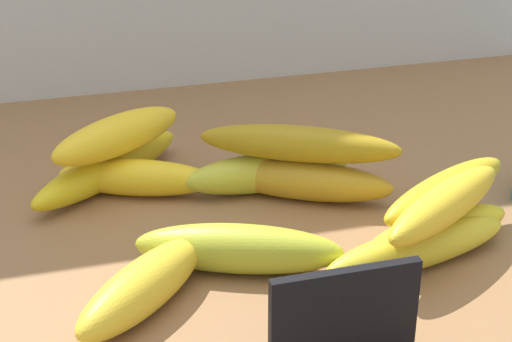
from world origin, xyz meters
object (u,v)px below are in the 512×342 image
(banana_2, at_px, (143,287))
(banana_6, at_px, (267,172))
(banana_5, at_px, (303,180))
(banana_8, at_px, (446,203))
(chalkboard_sign, at_px, (344,324))
(banana_3, at_px, (439,230))
(banana_10, at_px, (446,190))
(banana_4, at_px, (108,168))
(banana_9, at_px, (299,144))
(banana_1, at_px, (137,178))
(banana_7, at_px, (239,249))
(banana_0, at_px, (418,248))
(banana_11, at_px, (117,135))

(banana_2, bearing_deg, banana_6, 48.39)
(banana_5, height_order, banana_8, banana_8)
(banana_5, bearing_deg, banana_2, -141.39)
(chalkboard_sign, height_order, banana_3, chalkboard_sign)
(banana_5, relative_size, banana_10, 1.06)
(banana_4, distance_m, banana_10, 0.35)
(banana_5, xyz_separation_m, banana_10, (0.10, -0.11, 0.03))
(banana_6, distance_m, banana_9, 0.05)
(banana_1, relative_size, banana_7, 0.90)
(banana_6, bearing_deg, banana_1, 168.50)
(banana_0, xyz_separation_m, banana_11, (-0.23, 0.22, 0.04))
(banana_0, distance_m, banana_7, 0.16)
(banana_0, bearing_deg, banana_1, 136.76)
(banana_3, bearing_deg, banana_10, 49.66)
(banana_4, bearing_deg, banana_3, -37.37)
(banana_0, bearing_deg, banana_7, 166.74)
(banana_1, xyz_separation_m, banana_4, (-0.03, 0.03, 0.00))
(banana_0, xyz_separation_m, banana_3, (0.03, 0.02, -0.00))
(banana_4, bearing_deg, banana_10, -35.21)
(banana_6, bearing_deg, banana_4, 160.07)
(banana_9, bearing_deg, banana_8, -58.53)
(banana_2, xyz_separation_m, banana_8, (0.27, 0.01, 0.03))
(banana_3, bearing_deg, banana_9, 125.44)
(banana_2, xyz_separation_m, banana_6, (0.16, 0.18, -0.00))
(banana_0, height_order, banana_1, same)
(banana_6, height_order, banana_7, banana_7)
(banana_11, bearing_deg, banana_0, -44.15)
(chalkboard_sign, height_order, banana_1, chalkboard_sign)
(banana_0, bearing_deg, chalkboard_sign, -135.74)
(banana_11, bearing_deg, banana_10, -34.93)
(banana_7, bearing_deg, banana_11, 112.65)
(banana_2, height_order, banana_8, banana_8)
(banana_10, height_order, banana_11, banana_11)
(banana_2, distance_m, banana_11, 0.23)
(banana_2, height_order, banana_7, same)
(banana_4, xyz_separation_m, banana_11, (0.01, -0.01, 0.04))
(banana_0, xyz_separation_m, banana_9, (-0.06, 0.15, 0.04))
(banana_4, bearing_deg, banana_9, -23.91)
(banana_2, height_order, banana_10, banana_10)
(chalkboard_sign, xyz_separation_m, banana_1, (-0.10, 0.31, -0.02))
(banana_8, bearing_deg, banana_0, -160.37)
(banana_3, relative_size, banana_11, 0.97)
(chalkboard_sign, relative_size, banana_4, 0.52)
(banana_6, bearing_deg, banana_5, -43.02)
(banana_0, xyz_separation_m, banana_5, (-0.05, 0.15, 0.00))
(banana_5, distance_m, banana_6, 0.04)
(banana_1, xyz_separation_m, banana_10, (0.26, -0.17, 0.03))
(banana_0, relative_size, banana_4, 0.89)
(banana_1, bearing_deg, banana_5, -18.63)
(banana_7, bearing_deg, banana_0, -13.26)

